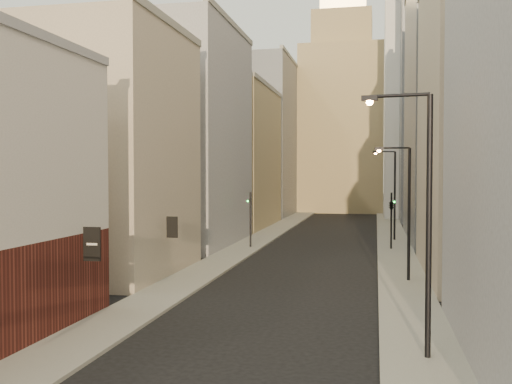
{
  "coord_description": "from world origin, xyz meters",
  "views": [
    {
      "loc": [
        4.82,
        -8.77,
        6.72
      ],
      "look_at": [
        -1.7,
        22.19,
        5.64
      ],
      "focal_mm": 40.0,
      "sensor_mm": 36.0,
      "label": 1
    }
  ],
  "objects_px": {
    "white_tower": "(413,91)",
    "traffic_light_left": "(250,210)",
    "streetlamp_near": "(422,209)",
    "clock_tower": "(342,110)",
    "streetlamp_mid": "(405,205)",
    "traffic_light_right": "(391,206)",
    "streetlamp_far": "(393,190)"
  },
  "relations": [
    {
      "from": "streetlamp_near",
      "to": "streetlamp_mid",
      "type": "relative_size",
      "value": 1.15
    },
    {
      "from": "traffic_light_left",
      "to": "traffic_light_right",
      "type": "xyz_separation_m",
      "value": [
        12.15,
        1.37,
        0.4
      ]
    },
    {
      "from": "streetlamp_far",
      "to": "traffic_light_right",
      "type": "bearing_deg",
      "value": -109.99
    },
    {
      "from": "streetlamp_mid",
      "to": "streetlamp_far",
      "type": "height_order",
      "value": "streetlamp_far"
    },
    {
      "from": "white_tower",
      "to": "streetlamp_near",
      "type": "height_order",
      "value": "white_tower"
    },
    {
      "from": "traffic_light_left",
      "to": "traffic_light_right",
      "type": "height_order",
      "value": "same"
    },
    {
      "from": "clock_tower",
      "to": "streetlamp_mid",
      "type": "bearing_deg",
      "value": -83.32
    },
    {
      "from": "streetlamp_near",
      "to": "traffic_light_left",
      "type": "bearing_deg",
      "value": 121.42
    },
    {
      "from": "white_tower",
      "to": "traffic_light_right",
      "type": "height_order",
      "value": "white_tower"
    },
    {
      "from": "streetlamp_mid",
      "to": "traffic_light_right",
      "type": "xyz_separation_m",
      "value": [
        -0.45,
        14.6,
        -0.89
      ]
    },
    {
      "from": "clock_tower",
      "to": "streetlamp_near",
      "type": "bearing_deg",
      "value": -84.69
    },
    {
      "from": "streetlamp_mid",
      "to": "streetlamp_near",
      "type": "bearing_deg",
      "value": -96.4
    },
    {
      "from": "white_tower",
      "to": "streetlamp_far",
      "type": "distance_m",
      "value": 32.76
    },
    {
      "from": "clock_tower",
      "to": "streetlamp_near",
      "type": "relative_size",
      "value": 4.71
    },
    {
      "from": "traffic_light_left",
      "to": "streetlamp_mid",
      "type": "bearing_deg",
      "value": 150.33
    },
    {
      "from": "white_tower",
      "to": "streetlamp_near",
      "type": "xyz_separation_m",
      "value": [
        -3.58,
        -65.85,
        -13.16
      ]
    },
    {
      "from": "streetlamp_far",
      "to": "traffic_light_left",
      "type": "xyz_separation_m",
      "value": [
        -12.43,
        -8.15,
        -1.6
      ]
    },
    {
      "from": "white_tower",
      "to": "traffic_light_left",
      "type": "height_order",
      "value": "white_tower"
    },
    {
      "from": "clock_tower",
      "to": "traffic_light_left",
      "type": "height_order",
      "value": "clock_tower"
    },
    {
      "from": "streetlamp_near",
      "to": "streetlamp_far",
      "type": "distance_m",
      "value": 36.25
    },
    {
      "from": "white_tower",
      "to": "traffic_light_left",
      "type": "xyz_separation_m",
      "value": [
        -16.0,
        -37.75,
        -15.17
      ]
    },
    {
      "from": "clock_tower",
      "to": "traffic_light_right",
      "type": "bearing_deg",
      "value": -81.92
    },
    {
      "from": "clock_tower",
      "to": "white_tower",
      "type": "height_order",
      "value": "clock_tower"
    },
    {
      "from": "streetlamp_far",
      "to": "traffic_light_left",
      "type": "bearing_deg",
      "value": -164.43
    },
    {
      "from": "streetlamp_far",
      "to": "streetlamp_near",
      "type": "bearing_deg",
      "value": -107.69
    },
    {
      "from": "traffic_light_right",
      "to": "streetlamp_near",
      "type": "bearing_deg",
      "value": 83.2
    },
    {
      "from": "clock_tower",
      "to": "white_tower",
      "type": "xyz_separation_m",
      "value": [
        11.0,
        -14.0,
        0.97
      ]
    },
    {
      "from": "streetlamp_mid",
      "to": "traffic_light_left",
      "type": "distance_m",
      "value": 18.32
    },
    {
      "from": "clock_tower",
      "to": "traffic_light_right",
      "type": "xyz_separation_m",
      "value": [
        7.15,
        -50.38,
        -13.8
      ]
    },
    {
      "from": "streetlamp_mid",
      "to": "traffic_light_right",
      "type": "distance_m",
      "value": 14.63
    },
    {
      "from": "streetlamp_near",
      "to": "streetlamp_far",
      "type": "height_order",
      "value": "streetlamp_near"
    },
    {
      "from": "streetlamp_near",
      "to": "traffic_light_right",
      "type": "relative_size",
      "value": 1.91
    }
  ]
}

